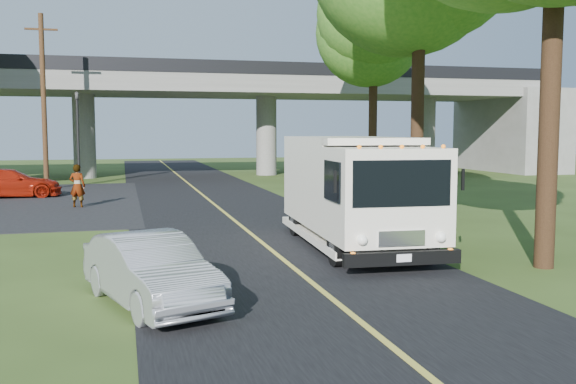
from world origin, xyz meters
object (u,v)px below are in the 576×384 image
object	(u,v)px
tree_right_far	(379,28)
step_van	(355,188)
traffic_signal	(78,128)
utility_pole	(44,101)
red_sedan	(9,183)
pedestrian	(77,186)
silver_sedan	(150,270)

from	to	relation	value
tree_right_far	step_van	bearing A→B (deg)	-114.29
tree_right_far	step_van	distance (m)	18.30
traffic_signal	utility_pole	distance (m)	2.86
utility_pole	tree_right_far	size ratio (longest dim) A/B	0.82
red_sedan	pedestrian	xyz separation A→B (m)	(3.30, -4.85, 0.21)
silver_sedan	traffic_signal	bearing A→B (deg)	77.51
red_sedan	pedestrian	world-z (taller)	pedestrian
red_sedan	step_van	bearing A→B (deg)	-149.11
step_van	tree_right_far	bearing A→B (deg)	68.57
utility_pole	silver_sedan	xyz separation A→B (m)	(4.30, -24.00, -3.97)
utility_pole	step_van	distance (m)	22.15
utility_pole	step_van	xyz separation A→B (m)	(9.70, -19.68, -3.02)
pedestrian	traffic_signal	bearing A→B (deg)	-68.53
utility_pole	red_sedan	xyz separation A→B (m)	(-1.21, -3.75, -3.93)
red_sedan	silver_sedan	distance (m)	20.98
tree_right_far	red_sedan	bearing A→B (deg)	178.68
utility_pole	red_sedan	bearing A→B (deg)	-107.81
traffic_signal	tree_right_far	xyz separation A→B (m)	(15.21, -6.16, 5.10)
red_sedan	pedestrian	distance (m)	5.87
traffic_signal	pedestrian	distance (m)	10.87
utility_pole	tree_right_far	distance (m)	17.61
red_sedan	silver_sedan	xyz separation A→B (m)	(5.51, -20.25, -0.03)
tree_right_far	pedestrian	distance (m)	16.99
silver_sedan	tree_right_far	bearing A→B (deg)	39.34
silver_sedan	step_van	bearing A→B (deg)	20.03
traffic_signal	pedestrian	size ratio (longest dim) A/B	2.99
traffic_signal	step_van	world-z (taller)	traffic_signal
tree_right_far	traffic_signal	bearing A→B (deg)	157.93
utility_pole	silver_sedan	world-z (taller)	utility_pole
traffic_signal	red_sedan	bearing A→B (deg)	-115.19
traffic_signal	step_van	distance (m)	23.23
traffic_signal	tree_right_far	distance (m)	17.18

